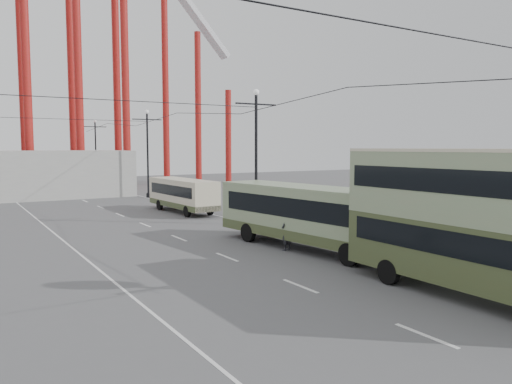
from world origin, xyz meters
TOP-DOWN VIEW (x-y plane):
  - ground at (0.00, 0.00)m, footprint 160.00×160.00m
  - road_markings at (-0.86, 19.70)m, footprint 12.52×120.00m
  - lamp_post_mid at (5.60, 18.00)m, footprint 3.20×0.44m
  - lamp_post_far at (5.60, 40.00)m, footprint 3.20×0.44m
  - lamp_post_distant at (5.60, 62.00)m, footprint 3.20×0.44m
  - roller_coaster at (-2.49, 56.89)m, footprint 52.95×5.00m
  - fairground_shed at (-6.00, 47.00)m, footprint 22.00×10.00m
  - double_decker_bus at (3.26, -0.38)m, footprint 2.58×9.94m
  - single_decker_green at (3.56, 9.55)m, footprint 4.10×11.99m
  - single_decker_cream at (3.92, 26.87)m, footprint 2.60×8.92m
  - pedestrian at (2.42, 9.81)m, footprint 0.85×0.71m

SIDE VIEW (x-z plane):
  - ground at x=0.00m, z-range 0.00..0.00m
  - road_markings at x=-0.86m, z-range 0.00..0.01m
  - pedestrian at x=2.42m, z-range 0.00..1.99m
  - single_decker_cream at x=3.92m, z-range 0.17..2.92m
  - single_decker_green at x=3.56m, z-range 0.21..3.54m
  - fairground_shed at x=-6.00m, z-range 0.00..5.00m
  - double_decker_bus at x=3.26m, z-range 0.32..5.65m
  - lamp_post_mid at x=5.60m, z-range 0.02..9.34m
  - lamp_post_far at x=5.60m, z-range 0.02..9.34m
  - lamp_post_distant at x=5.60m, z-range 0.02..9.34m
  - roller_coaster at x=-2.49m, z-range -4.82..50.66m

